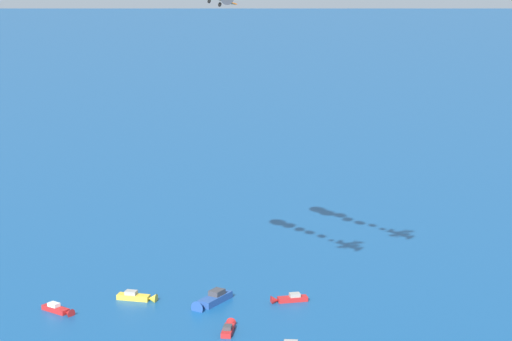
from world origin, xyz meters
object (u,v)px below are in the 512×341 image
(motorboat_far_port, at_px, (59,310))
(motorboat_ahead, at_px, (211,300))
(motorboat_offshore, at_px, (139,297))
(motorboat_trailing, at_px, (288,299))
(motorboat_outer_ring_a, at_px, (229,328))

(motorboat_far_port, height_order, motorboat_ahead, motorboat_ahead)
(motorboat_offshore, bearing_deg, motorboat_trailing, 158.73)
(motorboat_far_port, height_order, motorboat_outer_ring_a, motorboat_far_port)
(motorboat_offshore, xyz_separation_m, motorboat_outer_ring_a, (-10.37, 19.92, -0.06))
(motorboat_offshore, bearing_deg, motorboat_ahead, 150.25)
(motorboat_trailing, xyz_separation_m, motorboat_outer_ring_a, (14.35, 10.30, -0.01))
(motorboat_outer_ring_a, bearing_deg, motorboat_far_port, -36.07)
(motorboat_offshore, distance_m, motorboat_outer_ring_a, 22.46)
(motorboat_trailing, bearing_deg, motorboat_offshore, -21.27)
(motorboat_far_port, xyz_separation_m, motorboat_offshore, (-14.44, -1.85, 0.04))
(motorboat_far_port, relative_size, motorboat_outer_ring_a, 1.00)
(motorboat_offshore, bearing_deg, motorboat_far_port, 7.29)
(motorboat_far_port, bearing_deg, motorboat_ahead, 169.73)
(motorboat_trailing, bearing_deg, motorboat_far_port, -11.23)
(motorboat_ahead, bearing_deg, motorboat_outer_ring_a, 85.46)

